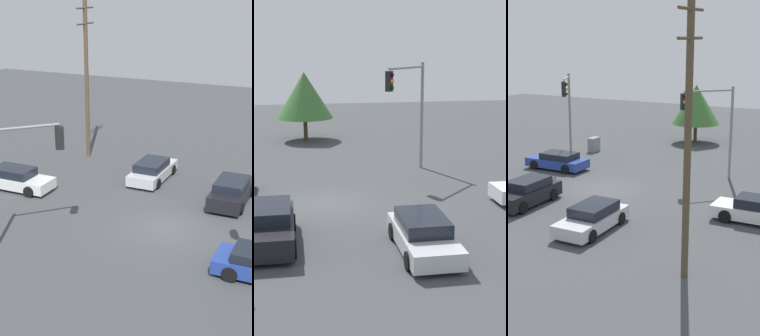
{
  "view_description": "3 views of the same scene",
  "coord_description": "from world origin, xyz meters",
  "views": [
    {
      "loc": [
        -22.3,
        -7.96,
        11.66
      ],
      "look_at": [
        2.45,
        3.26,
        1.97
      ],
      "focal_mm": 55.0,
      "sensor_mm": 36.0,
      "label": 1
    },
    {
      "loc": [
        22.81,
        -1.33,
        7.26
      ],
      "look_at": [
        1.23,
        2.4,
        1.89
      ],
      "focal_mm": 55.0,
      "sensor_mm": 36.0,
      "label": 2
    },
    {
      "loc": [
        26.32,
        16.17,
        9.35
      ],
      "look_at": [
        1.24,
        2.79,
        1.99
      ],
      "focal_mm": 55.0,
      "sensor_mm": 36.0,
      "label": 3
    }
  ],
  "objects": [
    {
      "name": "ground_plane",
      "position": [
        0.0,
        0.0,
        0.0
      ],
      "size": [
        80.0,
        80.0,
        0.0
      ],
      "primitive_type": "plane",
      "color": "#424447"
    },
    {
      "name": "sedan_blue",
      "position": [
        -2.7,
        -5.51,
        0.61
      ],
      "size": [
        2.0,
        4.39,
        1.22
      ],
      "rotation": [
        0.0,
        0.0,
        3.14
      ],
      "color": "#233D93",
      "rests_on": "ground_plane"
    },
    {
      "name": "sedan_dark",
      "position": [
        4.59,
        -2.31,
        0.71
      ],
      "size": [
        4.4,
        1.92,
        1.46
      ],
      "rotation": [
        0.0,
        0.0,
        -1.57
      ],
      "color": "black",
      "rests_on": "ground_plane"
    },
    {
      "name": "sedan_white",
      "position": [
        1.36,
        10.02,
        0.64
      ],
      "size": [
        1.86,
        4.45,
        1.33
      ],
      "rotation": [
        0.0,
        0.0,
        3.14
      ],
      "color": "silver",
      "rests_on": "ground_plane"
    },
    {
      "name": "sedan_silver",
      "position": [
        6.18,
        3.11,
        0.63
      ],
      "size": [
        4.43,
        1.93,
        1.3
      ],
      "rotation": [
        0.0,
        0.0,
        -1.57
      ],
      "color": "silver",
      "rests_on": "ground_plane"
    },
    {
      "name": "traffic_signal_cross",
      "position": [
        -5.07,
        5.15,
        4.21
      ],
      "size": [
        2.77,
        2.71,
        6.17
      ],
      "rotation": [
        0.0,
        0.0,
        -0.78
      ],
      "color": "gray",
      "rests_on": "ground_plane"
    },
    {
      "name": "traffic_signal_aux",
      "position": [
        -4.81,
        -5.98,
        4.44
      ],
      "size": [
        2.93,
        1.76,
        6.57
      ],
      "rotation": [
        0.0,
        0.0,
        0.49
      ],
      "color": "gray",
      "rests_on": "ground_plane"
    },
    {
      "name": "utility_pole_tall",
      "position": [
        8.73,
        9.07,
        5.72
      ],
      "size": [
        2.2,
        0.28,
        10.85
      ],
      "color": "brown",
      "rests_on": "ground_plane"
    },
    {
      "name": "electrical_cabinet",
      "position": [
        -8.87,
        -6.36,
        0.58
      ],
      "size": [
        1.08,
        0.57,
        1.15
      ],
      "primitive_type": "cube",
      "color": "gray",
      "rests_on": "ground_plane"
    },
    {
      "name": "tree_far",
      "position": [
        -16.28,
        -0.33,
        3.4
      ],
      "size": [
        4.23,
        4.23,
        5.13
      ],
      "color": "#4C3823",
      "rests_on": "ground_plane"
    }
  ]
}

